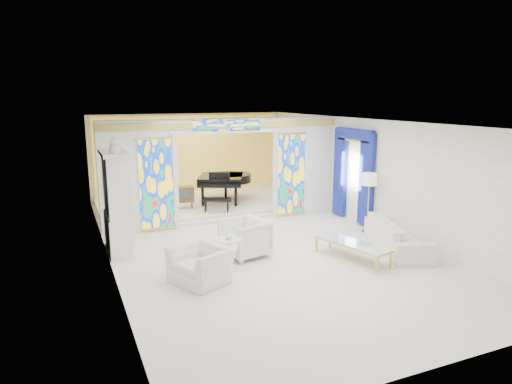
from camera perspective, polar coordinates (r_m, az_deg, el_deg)
name	(u,v)px	position (r m, az deg, el deg)	size (l,w,h in m)	color
floor	(254,242)	(11.58, -0.24, -6.24)	(12.00, 12.00, 0.00)	silver
ceiling	(254,122)	(11.02, -0.25, 8.76)	(7.00, 12.00, 0.02)	white
wall_back	(190,155)	(16.82, -8.30, 4.58)	(7.00, 0.02, 3.00)	white
wall_front	(438,264)	(6.32, 21.81, -8.40)	(7.00, 0.02, 3.00)	white
wall_left	(105,195)	(10.37, -18.34, -0.42)	(0.02, 12.00, 3.00)	white
wall_right	(371,174)	(12.96, 14.16, 2.18)	(0.02, 12.00, 3.00)	white
partition_wall	(227,166)	(13.01, -3.70, 3.24)	(7.00, 0.22, 3.00)	white
stained_glass_left	(156,184)	(12.44, -12.35, 0.95)	(0.90, 0.04, 2.40)	gold
stained_glass_right	(291,174)	(13.78, 4.45, 2.23)	(0.90, 0.04, 2.40)	gold
stained_glass_transom	(227,125)	(12.79, -3.61, 8.35)	(2.00, 0.04, 0.34)	gold
alcove_platform	(206,204)	(15.27, -6.28, -1.49)	(6.80, 3.80, 0.18)	silver
gold_curtain_back	(190,156)	(16.71, -8.19, 4.53)	(6.70, 0.10, 2.90)	#FFDD58
chandelier	(211,130)	(14.86, -5.63, 7.77)	(0.48, 0.48, 0.30)	gold
blue_drapes	(353,168)	(13.44, 12.03, 2.96)	(0.14, 1.85, 2.65)	navy
china_cabinet	(116,203)	(11.05, -17.05, -1.36)	(0.56, 1.46, 2.72)	silver
armchair_left	(201,265)	(9.14, -6.88, -9.01)	(1.09, 0.95, 0.71)	white
armchair_right	(245,238)	(10.44, -1.39, -5.78)	(0.93, 0.95, 0.87)	white
sofa	(398,235)	(11.46, 17.35, -5.14)	(2.43, 0.95, 0.71)	white
side_table	(229,249)	(9.70, -3.39, -7.18)	(0.70, 0.70, 0.66)	silver
vase	(229,235)	(9.61, -3.41, -5.39)	(0.16, 0.16, 0.17)	silver
coffee_table	(352,244)	(10.46, 11.92, -6.34)	(1.04, 1.92, 0.41)	white
floor_lamp	(369,182)	(12.42, 13.98, 1.22)	(0.41, 0.41, 1.61)	gold
grand_piano	(225,179)	(15.16, -3.87, 1.57)	(2.38, 2.74, 1.06)	black
tv_console	(184,194)	(14.32, -8.96, -0.29)	(0.63, 0.47, 0.68)	brown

